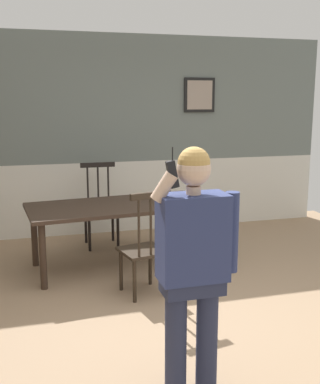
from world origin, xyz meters
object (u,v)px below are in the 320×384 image
chair_by_doorway (144,248)px  person_figure (194,257)px  dining_table (119,211)px  chair_near_window (101,208)px

chair_by_doorway → person_figure: (-0.06, -1.57, 0.44)m
dining_table → person_figure: (0.02, -2.42, 0.27)m
chair_by_doorway → person_figure: person_figure is taller
person_figure → chair_near_window: bearing=-88.6°
chair_near_window → person_figure: 3.30m
dining_table → chair_near_window: bearing=95.4°
dining_table → chair_near_window: (-0.08, 0.85, -0.15)m
dining_table → chair_by_doorway: (0.09, -0.85, -0.17)m
dining_table → chair_by_doorway: bearing=-84.1°
chair_near_window → person_figure: person_figure is taller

